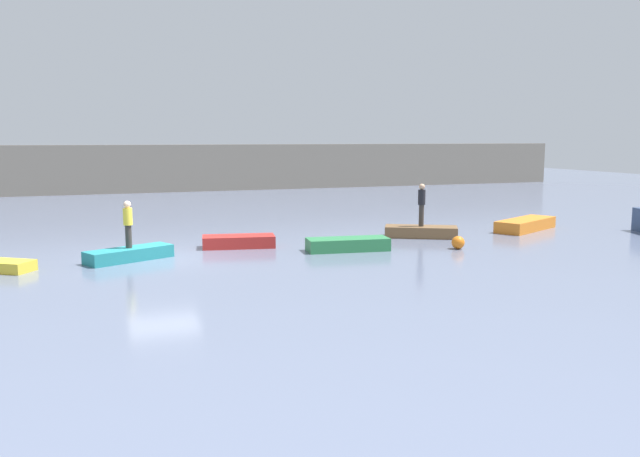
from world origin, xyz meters
The scene contains 10 objects.
ground_plane centered at (0.00, 0.00, 0.00)m, with size 120.00×120.00×0.00m, color slate.
embankment_wall centered at (0.00, 29.48, 1.88)m, with size 80.00×1.20×3.77m, color gray.
rowboat_teal centered at (-1.13, 0.08, 0.23)m, with size 3.08×0.96×0.45m, color teal.
rowboat_red centered at (3.13, 1.49, 0.24)m, with size 2.83×1.12×0.47m, color red.
rowboat_green centered at (6.91, -0.69, 0.24)m, with size 3.14×1.10×0.49m, color #2D7F47.
rowboat_brown centered at (11.21, 1.35, 0.24)m, with size 3.10×1.15×0.48m, color brown.
rowboat_orange centered at (16.88, 1.58, 0.27)m, with size 3.86×1.27×0.53m, color orange.
person_dark_shirt centered at (11.21, 1.35, 1.53)m, with size 0.32×0.32×1.86m.
person_yellow_shirt centered at (-1.13, 0.08, 1.39)m, with size 0.32×0.32×1.67m.
mooring_buoy centered at (11.09, -1.83, 0.26)m, with size 0.51×0.51×0.51m, color orange.
Camera 1 is at (-2.48, -23.33, 4.31)m, focal length 36.26 mm.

